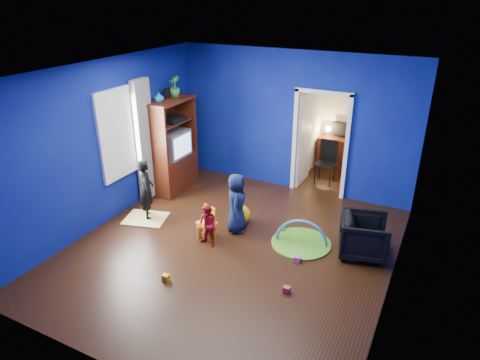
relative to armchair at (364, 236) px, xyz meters
The scene contains 33 objects.
floor 2.17m from the armchair, 156.82° to the right, with size 5.00×5.50×0.01m, color black.
ceiling 3.34m from the armchair, 156.82° to the right, with size 5.00×5.50×0.01m, color white.
wall_back 2.96m from the armchair, 135.87° to the left, with size 5.00×0.02×2.90m, color navy.
wall_front 4.24m from the armchair, 118.70° to the right, with size 5.00×0.02×2.90m, color navy.
wall_left 4.68m from the armchair, 169.32° to the right, with size 0.02×5.50×2.90m, color navy.
wall_right 1.49m from the armchair, 57.66° to the right, with size 0.02×5.50×2.90m, color navy.
alcove 3.23m from the armchair, 116.16° to the left, with size 1.00×1.75×2.50m, color silver, non-canonical shape.
armchair is the anchor object (origin of this frame).
child_black 3.92m from the armchair, behind, with size 0.42×0.28×1.16m, color black.
child_navy 2.19m from the armchair, behind, with size 0.53×0.35×1.09m, color #0E1635.
toddler_red 2.53m from the armchair, 159.33° to the right, with size 0.36×0.28×0.75m, color red.
vase 4.53m from the armchair, behind, with size 0.19×0.19×0.20m, color #0B585C.
potted_plant 4.65m from the armchair, 167.49° to the left, with size 0.23×0.23×0.41m, color #2E8030.
tv_armoire 4.28m from the armchair, behind, with size 0.58×1.14×1.96m, color #3E0F0A.
crt_tv 4.24m from the armchair, behind, with size 0.46×0.70×0.54m, color silver.
yellow_blanket 3.94m from the armchair, behind, with size 0.75×0.60×0.03m, color #F2E07A.
hopper_ball 2.22m from the armchair, behind, with size 0.37×0.37×0.37m, color yellow.
kid_chair 2.61m from the armchair, 164.61° to the right, with size 0.28×0.28×0.50m, color yellow.
play_mat 1.05m from the armchair, behind, with size 1.01×1.01×0.03m, color #3C9321.
toy_arch 1.04m from the armchair, behind, with size 0.90×0.90×0.05m, color #3F8CD8.
window_left 4.64m from the armchair, behind, with size 0.03×0.95×1.55m, color white.
curtain 4.43m from the armchair, behind, with size 0.14×0.42×2.40m, color slate.
doorway 2.45m from the armchair, 125.62° to the left, with size 1.16×0.10×2.10m, color white.
study_desk 3.68m from the armchair, 111.80° to the left, with size 0.88×0.44×0.75m, color #3D140A.
desk_monitor 3.84m from the armchair, 111.12° to the left, with size 0.40×0.05×0.32m, color black.
desk_lamp 3.89m from the armchair, 115.34° to the left, with size 0.14×0.14×0.14m, color #FFD88C.
folding_chair 2.81m from the armchair, 119.08° to the left, with size 0.40×0.40×0.92m, color black.
book_shelf 4.14m from the armchair, 111.18° to the left, with size 0.88×0.24×0.04m, color white.
toy_0 1.66m from the armchair, 116.83° to the right, with size 0.10×0.08×0.10m, color red.
toy_1 0.28m from the armchair, 117.75° to the right, with size 0.11×0.11×0.11m, color blue.
toy_2 3.17m from the armchair, 140.50° to the right, with size 0.10×0.08×0.10m, color orange.
toy_3 1.44m from the armchair, behind, with size 0.11×0.11×0.11m, color green.
toy_4 1.14m from the armchair, 141.30° to the right, with size 0.10×0.08×0.10m, color #C2499A.
Camera 1 is at (2.85, -5.28, 3.97)m, focal length 32.00 mm.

